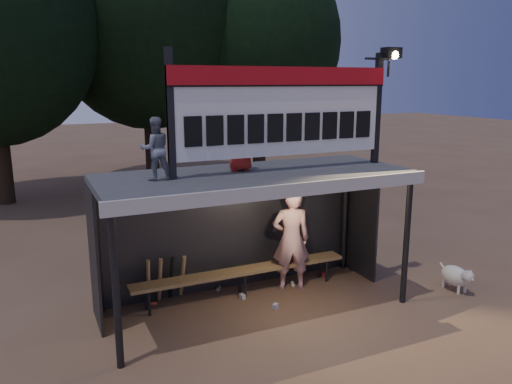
# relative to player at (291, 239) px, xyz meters

# --- Properties ---
(ground) EXTENTS (80.00, 80.00, 0.00)m
(ground) POSITION_rel_player_xyz_m (-0.92, -0.43, -0.95)
(ground) COLOR brown
(ground) RESTS_ON ground
(player) EXTENTS (0.79, 0.63, 1.90)m
(player) POSITION_rel_player_xyz_m (0.00, 0.00, 0.00)
(player) COLOR white
(player) RESTS_ON ground
(child_a) EXTENTS (0.45, 0.35, 0.93)m
(child_a) POSITION_rel_player_xyz_m (-2.50, -0.38, 1.83)
(child_a) COLOR slate
(child_a) RESTS_ON dugout_shelter
(child_b) EXTENTS (0.51, 0.36, 1.01)m
(child_b) POSITION_rel_player_xyz_m (-1.07, -0.18, 1.88)
(child_b) COLOR #A32019
(child_b) RESTS_ON dugout_shelter
(dugout_shelter) EXTENTS (5.10, 2.08, 2.32)m
(dugout_shelter) POSITION_rel_player_xyz_m (-0.92, -0.19, 0.90)
(dugout_shelter) COLOR #3A3A3C
(dugout_shelter) RESTS_ON ground
(scoreboard_assembly) EXTENTS (4.10, 0.27, 1.99)m
(scoreboard_assembly) POSITION_rel_player_xyz_m (-0.36, -0.44, 2.38)
(scoreboard_assembly) COLOR black
(scoreboard_assembly) RESTS_ON dugout_shelter
(bench) EXTENTS (4.00, 0.35, 0.48)m
(bench) POSITION_rel_player_xyz_m (-0.92, 0.12, -0.51)
(bench) COLOR olive
(bench) RESTS_ON ground
(tree_mid) EXTENTS (7.22, 7.22, 10.36)m
(tree_mid) POSITION_rel_player_xyz_m (0.08, 11.07, 5.22)
(tree_mid) COLOR black
(tree_mid) RESTS_ON ground
(tree_right) EXTENTS (6.08, 6.08, 8.72)m
(tree_right) POSITION_rel_player_xyz_m (4.08, 10.07, 4.24)
(tree_right) COLOR #2F1F14
(tree_right) RESTS_ON ground
(dog) EXTENTS (0.36, 0.81, 0.49)m
(dog) POSITION_rel_player_xyz_m (2.70, -1.36, -0.67)
(dog) COLOR beige
(dog) RESTS_ON ground
(bats) EXTENTS (0.68, 0.35, 0.84)m
(bats) POSITION_rel_player_xyz_m (-2.23, 0.39, -0.52)
(bats) COLOR olive
(bats) RESTS_ON ground
(litter) EXTENTS (3.47, 1.21, 0.08)m
(litter) POSITION_rel_player_xyz_m (-0.71, 0.07, -0.91)
(litter) COLOR #A21C1B
(litter) RESTS_ON ground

